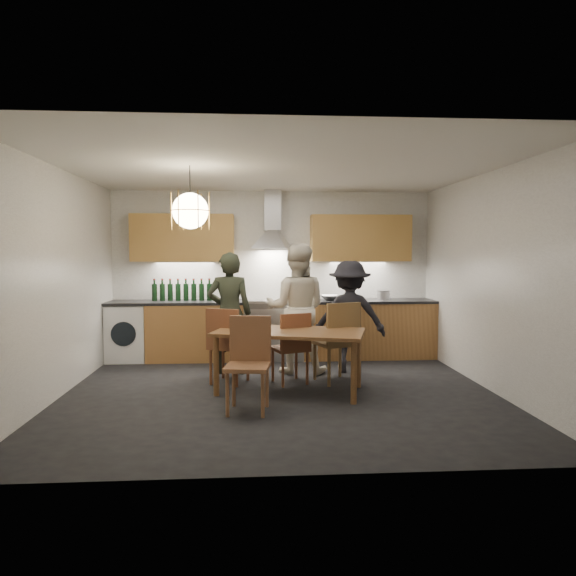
{
  "coord_description": "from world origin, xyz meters",
  "views": [
    {
      "loc": [
        -0.31,
        -5.9,
        1.64
      ],
      "look_at": [
        0.12,
        0.4,
        1.2
      ],
      "focal_mm": 32.0,
      "sensor_mm": 36.0,
      "label": 1
    }
  ],
  "objects": [
    {
      "name": "chair_back_left",
      "position": [
        -0.64,
        0.42,
        0.55
      ],
      "size": [
        0.56,
        0.56,
        0.96
      ],
      "rotation": [
        0.0,
        0.0,
        2.75
      ],
      "color": "brown",
      "rests_on": "ground"
    },
    {
      "name": "chair_front",
      "position": [
        -0.35,
        -0.62,
        0.56
      ],
      "size": [
        0.5,
        0.5,
        0.97
      ],
      "rotation": [
        0.0,
        0.0,
        -0.14
      ],
      "color": "brown",
      "rests_on": "ground"
    },
    {
      "name": "range_stove",
      "position": [
        0.0,
        1.94,
        0.44
      ],
      "size": [
        0.9,
        0.6,
        0.92
      ],
      "color": "silver",
      "rests_on": "ground"
    },
    {
      "name": "chair_back_right",
      "position": [
        0.76,
        0.37,
        0.59
      ],
      "size": [
        0.6,
        0.6,
        1.02
      ],
      "rotation": [
        0.0,
        0.0,
        3.5
      ],
      "color": "brown",
      "rests_on": "ground"
    },
    {
      "name": "mixing_bowl",
      "position": [
        0.9,
        1.92,
        0.94
      ],
      "size": [
        0.34,
        0.34,
        0.08
      ],
      "primitive_type": "imported",
      "rotation": [
        0.0,
        0.0,
        0.04
      ],
      "color": "#AFB0B3",
      "rests_on": "counter_run"
    },
    {
      "name": "wall_fixtures",
      "position": [
        0.0,
        2.07,
        1.87
      ],
      "size": [
        4.3,
        0.54,
        1.1
      ],
      "color": "tan",
      "rests_on": "ground"
    },
    {
      "name": "counter_run",
      "position": [
        0.02,
        1.95,
        0.45
      ],
      "size": [
        5.0,
        0.62,
        0.9
      ],
      "color": "#C3884B",
      "rests_on": "ground"
    },
    {
      "name": "dining_table",
      "position": [
        0.12,
        0.04,
        0.64
      ],
      "size": [
        1.89,
        1.29,
        0.72
      ],
      "rotation": [
        0.0,
        0.0,
        -0.27
      ],
      "color": "brown",
      "rests_on": "ground"
    },
    {
      "name": "wine_bottles",
      "position": [
        -1.39,
        2.01,
        1.07
      ],
      "size": [
        0.91,
        0.08,
        0.33
      ],
      "color": "black",
      "rests_on": "counter_run"
    },
    {
      "name": "person_left",
      "position": [
        -0.63,
        1.01,
        0.82
      ],
      "size": [
        0.61,
        0.41,
        1.64
      ],
      "primitive_type": "imported",
      "rotation": [
        0.0,
        0.0,
        3.11
      ],
      "color": "black",
      "rests_on": "ground"
    },
    {
      "name": "person_mid",
      "position": [
        0.28,
        1.01,
        0.88
      ],
      "size": [
        0.95,
        0.8,
        1.76
      ],
      "primitive_type": "imported",
      "rotation": [
        0.0,
        0.0,
        2.97
      ],
      "color": "beige",
      "rests_on": "ground"
    },
    {
      "name": "stock_pot",
      "position": [
        1.73,
        1.97,
        0.97
      ],
      "size": [
        0.2,
        0.2,
        0.14
      ],
      "primitive_type": "cylinder",
      "rotation": [
        0.0,
        0.0,
        0.02
      ],
      "color": "silver",
      "rests_on": "counter_run"
    },
    {
      "name": "ground",
      "position": [
        0.0,
        0.0,
        0.0
      ],
      "size": [
        5.0,
        5.0,
        0.0
      ],
      "primitive_type": "plane",
      "color": "black",
      "rests_on": "ground"
    },
    {
      "name": "chair_back_mid",
      "position": [
        0.18,
        0.36,
        0.51
      ],
      "size": [
        0.52,
        0.52,
        0.9
      ],
      "rotation": [
        0.0,
        0.0,
        3.49
      ],
      "color": "brown",
      "rests_on": "ground"
    },
    {
      "name": "person_right",
      "position": [
        1.01,
        1.01,
        0.76
      ],
      "size": [
        1.04,
        0.66,
        1.52
      ],
      "primitive_type": "imported",
      "rotation": [
        0.0,
        0.0,
        3.04
      ],
      "color": "black",
      "rests_on": "ground"
    },
    {
      "name": "room_shell",
      "position": [
        0.0,
        0.0,
        1.71
      ],
      "size": [
        5.02,
        4.52,
        2.61
      ],
      "color": "white",
      "rests_on": "ground"
    },
    {
      "name": "pendant_lamp",
      "position": [
        -1.0,
        -0.1,
        2.1
      ],
      "size": [
        0.43,
        0.43,
        0.7
      ],
      "color": "black",
      "rests_on": "ground"
    }
  ]
}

